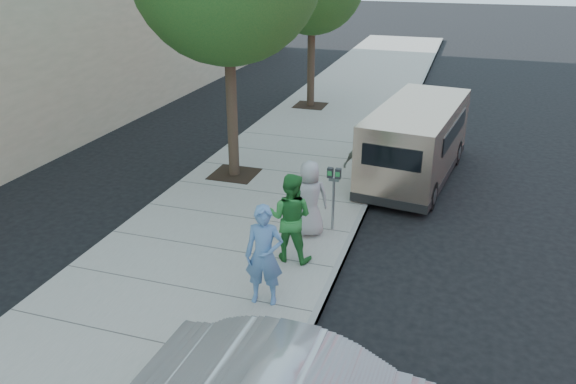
# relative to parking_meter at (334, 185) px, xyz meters

# --- Properties ---
(ground) EXTENTS (120.00, 120.00, 0.00)m
(ground) POSITION_rel_parking_meter_xyz_m (-0.98, -0.07, -1.17)
(ground) COLOR black
(ground) RESTS_ON ground
(sidewalk) EXTENTS (5.00, 60.00, 0.15)m
(sidewalk) POSITION_rel_parking_meter_xyz_m (-1.98, -0.07, -1.10)
(sidewalk) COLOR gray
(sidewalk) RESTS_ON ground
(curb_face) EXTENTS (0.12, 60.00, 0.16)m
(curb_face) POSITION_rel_parking_meter_xyz_m (0.46, -0.07, -1.10)
(curb_face) COLOR gray
(curb_face) RESTS_ON ground
(parking_meter) EXTENTS (0.29, 0.10, 1.41)m
(parking_meter) POSITION_rel_parking_meter_xyz_m (0.00, 0.00, 0.00)
(parking_meter) COLOR gray
(parking_meter) RESTS_ON sidewalk
(van) EXTENTS (2.48, 5.65, 2.03)m
(van) POSITION_rel_parking_meter_xyz_m (1.33, 3.93, -0.10)
(van) COLOR #CAAB91
(van) RESTS_ON ground
(person_officer) EXTENTS (0.71, 0.52, 1.80)m
(person_officer) POSITION_rel_parking_meter_xyz_m (-0.47, -3.01, -0.12)
(person_officer) COLOR #537DB1
(person_officer) RESTS_ON sidewalk
(person_green_shirt) EXTENTS (0.88, 0.69, 1.78)m
(person_green_shirt) POSITION_rel_parking_meter_xyz_m (-0.49, -1.49, -0.13)
(person_green_shirt) COLOR #297F34
(person_green_shirt) RESTS_ON sidewalk
(person_gray_shirt) EXTENTS (0.95, 0.83, 1.64)m
(person_gray_shirt) POSITION_rel_parking_meter_xyz_m (-0.42, -0.39, -0.20)
(person_gray_shirt) COLOR #9E9DA0
(person_gray_shirt) RESTS_ON sidewalk
(person_striped_polo) EXTENTS (1.00, 0.81, 1.59)m
(person_striped_polo) POSITION_rel_parking_meter_xyz_m (0.22, 2.06, -0.23)
(person_striped_polo) COLOR slate
(person_striped_polo) RESTS_ON sidewalk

